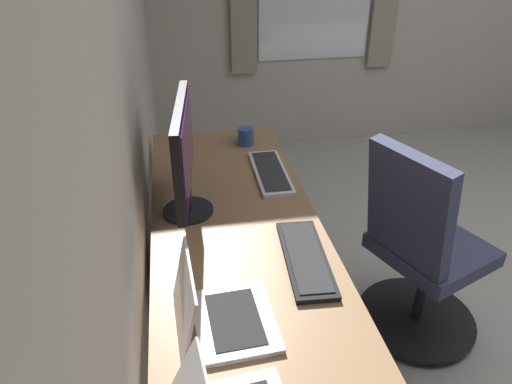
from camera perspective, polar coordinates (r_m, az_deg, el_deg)
The scene contains 9 objects.
wall_back at distance 1.49m, azimuth -17.77°, elevation 11.45°, with size 5.27×0.10×2.60m, color beige.
desk at distance 1.74m, azimuth -1.64°, elevation -8.39°, with size 2.12×0.64×0.73m.
drawer_pedestal at distance 1.97m, azimuth -2.44°, elevation -15.09°, with size 0.40×0.51×0.69m.
monitor_primary at distance 1.78m, azimuth -8.65°, elevation 4.67°, with size 0.55×0.20×0.45m.
laptop_leftmost at distance 1.38m, azimuth -4.93°, elevation -14.23°, with size 0.30×0.29×0.23m.
keyboard_main at distance 1.63m, azimuth 5.98°, elevation -7.88°, with size 0.43×0.17×0.02m.
keyboard_spare at distance 2.15m, azimuth 1.75°, elevation 2.40°, with size 0.42×0.15×0.02m.
coffee_mug at distance 2.43m, azimuth -1.25°, elevation 6.74°, with size 0.12×0.08×0.09m.
office_chair at distance 2.22m, azimuth 19.12°, elevation -7.20°, with size 0.57×0.61×0.97m.
Camera 1 is at (-1.41, 1.95, 1.75)m, focal length 33.22 mm.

